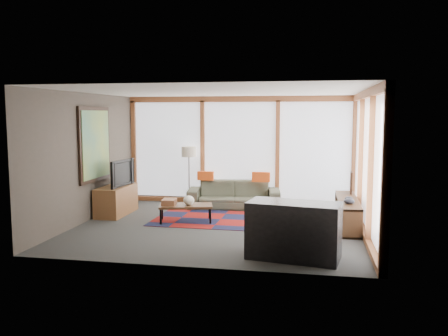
% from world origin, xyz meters
% --- Properties ---
extents(ground, '(5.50, 5.50, 0.00)m').
position_xyz_m(ground, '(0.00, 0.00, 0.00)').
color(ground, '#2F2F2C').
rests_on(ground, ground).
extents(room_envelope, '(5.52, 5.02, 2.62)m').
position_xyz_m(room_envelope, '(0.49, 0.56, 1.54)').
color(room_envelope, '#463F35').
rests_on(room_envelope, ground).
extents(rug, '(2.75, 1.79, 0.01)m').
position_xyz_m(rug, '(-0.11, 0.59, 0.01)').
color(rug, maroon).
rests_on(rug, ground).
extents(sofa, '(2.22, 1.09, 0.62)m').
position_xyz_m(sofa, '(-0.05, 1.91, 0.31)').
color(sofa, '#3E3F2F').
rests_on(sofa, ground).
extents(pillow_left, '(0.39, 0.13, 0.21)m').
position_xyz_m(pillow_left, '(-0.73, 1.95, 0.73)').
color(pillow_left, '#DB4F17').
rests_on(pillow_left, sofa).
extents(pillow_right, '(0.42, 0.14, 0.23)m').
position_xyz_m(pillow_right, '(0.58, 1.93, 0.74)').
color(pillow_right, '#DB4F17').
rests_on(pillow_right, sofa).
extents(floor_lamp, '(0.35, 0.35, 1.40)m').
position_xyz_m(floor_lamp, '(-1.18, 2.11, 0.70)').
color(floor_lamp, black).
rests_on(floor_lamp, ground).
extents(coffee_table, '(1.16, 0.78, 0.35)m').
position_xyz_m(coffee_table, '(-0.76, 0.26, 0.18)').
color(coffee_table, '#351F11').
rests_on(coffee_table, ground).
extents(book_stack, '(0.29, 0.35, 0.11)m').
position_xyz_m(book_stack, '(-1.10, 0.22, 0.41)').
color(book_stack, brown).
rests_on(book_stack, coffee_table).
extents(vase, '(0.25, 0.25, 0.19)m').
position_xyz_m(vase, '(-0.69, 0.23, 0.45)').
color(vase, silver).
rests_on(vase, coffee_table).
extents(bookshelf, '(0.38, 2.11, 0.53)m').
position_xyz_m(bookshelf, '(2.43, 0.52, 0.26)').
color(bookshelf, '#351F11').
rests_on(bookshelf, ground).
extents(bowl_a, '(0.22, 0.22, 0.10)m').
position_xyz_m(bowl_a, '(2.42, 0.01, 0.58)').
color(bowl_a, black).
rests_on(bowl_a, bookshelf).
extents(bowl_b, '(0.19, 0.19, 0.08)m').
position_xyz_m(bowl_b, '(2.44, 0.36, 0.57)').
color(bowl_b, black).
rests_on(bowl_b, bookshelf).
extents(shelf_picture, '(0.06, 0.34, 0.44)m').
position_xyz_m(shelf_picture, '(2.54, 1.25, 0.75)').
color(shelf_picture, black).
rests_on(shelf_picture, bookshelf).
extents(tv_console, '(0.52, 1.25, 0.62)m').
position_xyz_m(tv_console, '(-2.44, 0.70, 0.31)').
color(tv_console, brown).
rests_on(tv_console, ground).
extents(television, '(0.21, 1.01, 0.58)m').
position_xyz_m(television, '(-2.38, 0.70, 0.91)').
color(television, black).
rests_on(television, tv_console).
extents(bar_counter, '(1.45, 0.86, 0.86)m').
position_xyz_m(bar_counter, '(1.48, -1.81, 0.43)').
color(bar_counter, black).
rests_on(bar_counter, ground).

